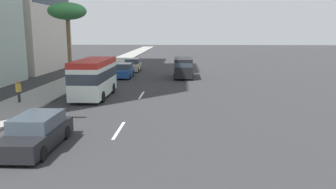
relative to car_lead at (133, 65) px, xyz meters
The scene contains 11 objects.
ground_plane 10.97m from the car_lead, 162.61° to the right, with size 198.00×198.00×0.00m, color #2D2D30.
sidewalk_right 11.56m from the car_lead, 154.76° to the left, with size 162.00×3.69×0.15m, color gray.
lane_stripe_mid 27.35m from the car_lead, behind, with size 3.20×0.16×0.01m, color silver.
lane_stripe_far 17.37m from the car_lead, 169.14° to the right, with size 3.20×0.16×0.01m, color silver.
car_lead is the anchor object (origin of this frame).
car_second 30.07m from the car_lead, behind, with size 4.71×1.94×1.53m.
minibus_third 18.05m from the car_lead, behind, with size 6.69×2.43×3.05m.
van_fourth 9.26m from the car_lead, 132.75° to the right, with size 4.95×2.14×2.26m.
car_fifth 6.39m from the car_lead, behind, with size 4.24×1.83×1.63m.
pedestrian_near_lamp 21.58m from the car_lead, 165.92° to the left, with size 0.36×0.28×1.59m.
palm_tree 13.84m from the car_lead, 158.29° to the left, with size 3.70×3.70×7.87m.
Camera 1 is at (-2.42, -3.40, 5.26)m, focal length 35.72 mm.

